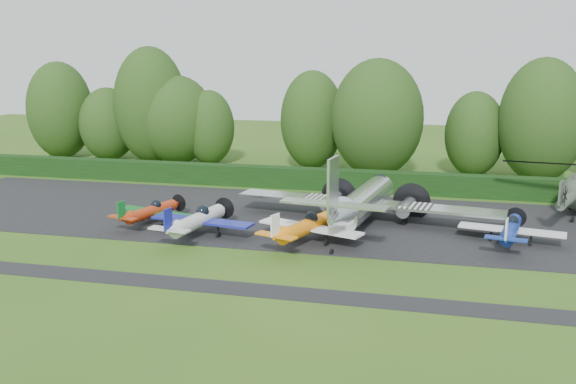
% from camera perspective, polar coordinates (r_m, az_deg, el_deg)
% --- Properties ---
extents(ground, '(160.00, 160.00, 0.00)m').
position_cam_1_polar(ground, '(41.28, 0.03, -5.87)').
color(ground, '#2C5517').
rests_on(ground, ground).
extents(apron, '(70.00, 18.00, 0.01)m').
position_cam_1_polar(apron, '(50.65, 2.67, -2.41)').
color(apron, black).
rests_on(apron, ground).
extents(taxiway_verge, '(70.00, 2.00, 0.00)m').
position_cam_1_polar(taxiway_verge, '(35.81, -2.24, -8.79)').
color(taxiway_verge, black).
rests_on(taxiway_verge, ground).
extents(hedgerow, '(90.00, 1.60, 2.00)m').
position_cam_1_polar(hedgerow, '(61.20, 4.63, 0.15)').
color(hedgerow, black).
rests_on(hedgerow, ground).
extents(transport_plane, '(20.70, 15.88, 6.63)m').
position_cam_1_polar(transport_plane, '(48.55, 6.66, -0.89)').
color(transport_plane, silver).
rests_on(transport_plane, ground).
extents(light_plane_red, '(6.51, 6.85, 2.50)m').
position_cam_1_polar(light_plane_red, '(49.86, -12.04, -1.69)').
color(light_plane_red, '#A52D0F').
rests_on(light_plane_red, ground).
extents(light_plane_white, '(7.74, 8.14, 2.98)m').
position_cam_1_polar(light_plane_white, '(45.98, -7.99, -2.47)').
color(light_plane_white, silver).
rests_on(light_plane_white, ground).
extents(light_plane_orange, '(7.70, 8.09, 2.96)m').
position_cam_1_polar(light_plane_orange, '(43.87, 1.63, -3.09)').
color(light_plane_orange, orange).
rests_on(light_plane_orange, ground).
extents(light_plane_blue, '(7.02, 7.38, 2.70)m').
position_cam_1_polar(light_plane_blue, '(46.18, 19.20, -3.14)').
color(light_plane_blue, navy).
rests_on(light_plane_blue, ground).
extents(tree_0, '(5.79, 5.79, 8.64)m').
position_cam_1_polar(tree_0, '(75.06, -7.01, 5.70)').
color(tree_0, black).
rests_on(tree_0, ground).
extents(tree_2, '(9.57, 9.57, 12.31)m').
position_cam_1_polar(tree_2, '(67.62, 7.93, 6.52)').
color(tree_2, black).
rests_on(tree_2, ground).
extents(tree_3, '(7.09, 7.09, 10.95)m').
position_cam_1_polar(tree_3, '(71.87, 2.17, 6.42)').
color(tree_3, black).
rests_on(tree_3, ground).
extents(tree_5, '(6.82, 6.82, 8.77)m').
position_cam_1_polar(tree_5, '(80.49, -15.70, 5.83)').
color(tree_5, black).
rests_on(tree_5, ground).
extents(tree_6, '(8.55, 8.55, 13.56)m').
position_cam_1_polar(tree_6, '(77.54, -12.11, 7.56)').
color(tree_6, black).
rests_on(tree_6, ground).
extents(tree_8, '(7.88, 7.88, 11.79)m').
position_cam_1_polar(tree_8, '(83.89, -19.61, 6.86)').
color(tree_8, black).
rests_on(tree_8, ground).
extents(tree_9, '(8.44, 8.44, 12.44)m').
position_cam_1_polar(tree_9, '(68.70, 21.64, 5.91)').
color(tree_9, black).
rests_on(tree_9, ground).
extents(tree_10, '(6.14, 6.14, 8.95)m').
position_cam_1_polar(tree_10, '(70.01, 16.25, 4.95)').
color(tree_10, black).
rests_on(tree_10, ground).
extents(tree_11, '(8.86, 8.86, 10.29)m').
position_cam_1_polar(tree_11, '(76.36, -9.86, 6.35)').
color(tree_11, black).
rests_on(tree_11, ground).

